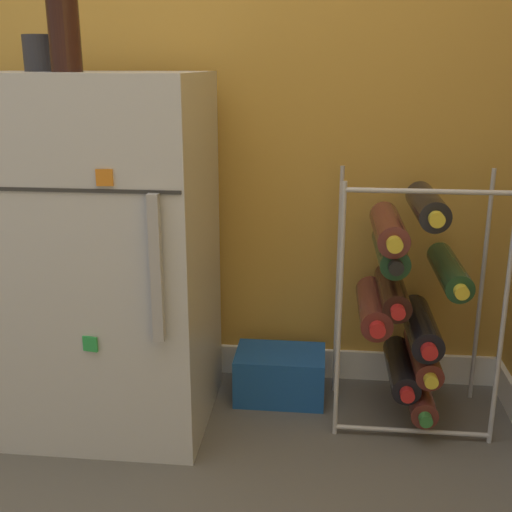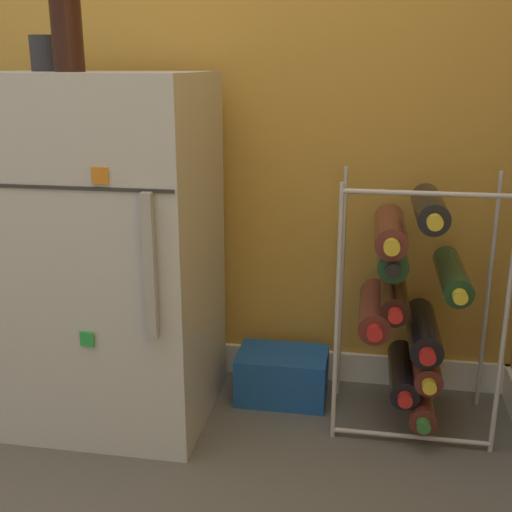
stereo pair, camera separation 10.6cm
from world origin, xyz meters
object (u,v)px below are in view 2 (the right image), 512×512
at_px(soda_box, 282,375).
at_px(fridge_top_cup, 48,53).
at_px(mini_fridge, 99,252).
at_px(fridge_top_bottle, 66,17).
at_px(wine_rack, 409,303).

xyz_separation_m(soda_box, fridge_top_cup, (-0.58, -0.10, 0.88)).
bearing_deg(soda_box, mini_fridge, -163.71).
bearing_deg(fridge_top_bottle, fridge_top_cup, 137.43).
relative_size(mini_fridge, soda_box, 3.58).
relative_size(mini_fridge, fridge_top_cup, 10.36).
bearing_deg(fridge_top_cup, mini_fridge, -19.11).
bearing_deg(fridge_top_cup, soda_box, 9.65).
height_order(mini_fridge, fridge_top_bottle, fridge_top_bottle).
relative_size(wine_rack, soda_box, 2.63).
xyz_separation_m(wine_rack, fridge_top_cup, (-0.92, -0.03, 0.61)).
xyz_separation_m(wine_rack, soda_box, (-0.34, 0.06, -0.27)).
distance_m(fridge_top_cup, fridge_top_bottle, 0.15).
distance_m(wine_rack, soda_box, 0.43).
distance_m(wine_rack, fridge_top_cup, 1.10).
distance_m(soda_box, fridge_top_cup, 1.06).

